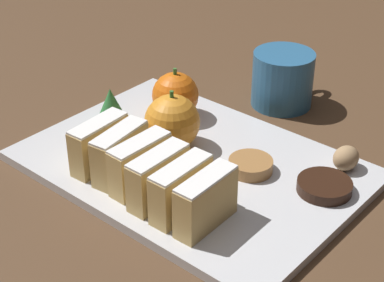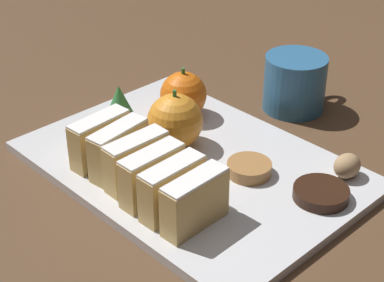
{
  "view_description": "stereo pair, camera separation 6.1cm",
  "coord_description": "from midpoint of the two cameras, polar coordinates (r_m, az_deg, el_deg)",
  "views": [
    {
      "loc": [
        -0.5,
        -0.43,
        0.44
      ],
      "look_at": [
        0.0,
        0.0,
        0.04
      ],
      "focal_mm": 60.0,
      "sensor_mm": 36.0,
      "label": 1
    },
    {
      "loc": [
        -0.46,
        -0.48,
        0.44
      ],
      "look_at": [
        0.0,
        0.0,
        0.04
      ],
      "focal_mm": 60.0,
      "sensor_mm": 36.0,
      "label": 2
    }
  ],
  "objects": [
    {
      "name": "stollen_slice_front",
      "position": [
        0.67,
        2.89,
        -5.49
      ],
      "size": [
        0.08,
        0.03,
        0.06
      ],
      "color": "tan",
      "rests_on": "serving_platter"
    },
    {
      "name": "coffee_mug",
      "position": [
        0.94,
        11.04,
        5.08
      ],
      "size": [
        0.12,
        0.09,
        0.08
      ],
      "color": "#2D6693",
      "rests_on": "ground_plane"
    },
    {
      "name": "gingerbread_cookie",
      "position": [
        0.77,
        7.39,
        -2.49
      ],
      "size": [
        0.05,
        0.05,
        0.02
      ],
      "color": "#A3703D",
      "rests_on": "serving_platter"
    },
    {
      "name": "stollen_slice_second",
      "position": [
        0.69,
        0.8,
        -4.31
      ],
      "size": [
        0.08,
        0.03,
        0.06
      ],
      "color": "tan",
      "rests_on": "serving_platter"
    },
    {
      "name": "evergreen_sprig",
      "position": [
        0.89,
        -4.51,
        3.57
      ],
      "size": [
        0.04,
        0.04,
        0.05
      ],
      "color": "#2D7538",
      "rests_on": "serving_platter"
    },
    {
      "name": "stollen_slice_fifth",
      "position": [
        0.76,
        -4.23,
        -0.85
      ],
      "size": [
        0.08,
        0.04,
        0.06
      ],
      "color": "tan",
      "rests_on": "serving_platter"
    },
    {
      "name": "stollen_slice_fourth",
      "position": [
        0.74,
        -2.57,
        -1.89
      ],
      "size": [
        0.08,
        0.03,
        0.06
      ],
      "color": "tan",
      "rests_on": "serving_platter"
    },
    {
      "name": "chocolate_cookie",
      "position": [
        0.75,
        13.73,
        -4.6
      ],
      "size": [
        0.06,
        0.06,
        0.01
      ],
      "color": "black",
      "rests_on": "serving_platter"
    },
    {
      "name": "orange_near",
      "position": [
        0.81,
        0.65,
        1.72
      ],
      "size": [
        0.07,
        0.07,
        0.08
      ],
      "color": "orange",
      "rests_on": "serving_platter"
    },
    {
      "name": "orange_far",
      "position": [
        0.88,
        1.23,
        4.09
      ],
      "size": [
        0.06,
        0.06,
        0.07
      ],
      "color": "orange",
      "rests_on": "serving_platter"
    },
    {
      "name": "serving_platter",
      "position": [
        0.8,
        2.21,
        -2.27
      ],
      "size": [
        0.28,
        0.4,
        0.01
      ],
      "color": "silver",
      "rests_on": "ground_plane"
    },
    {
      "name": "walnut",
      "position": [
        0.79,
        15.82,
        -2.19
      ],
      "size": [
        0.04,
        0.03,
        0.03
      ],
      "color": "tan",
      "rests_on": "serving_platter"
    },
    {
      "name": "ground_plane",
      "position": [
        0.8,
        2.2,
        -2.63
      ],
      "size": [
        6.0,
        6.0,
        0.0
      ],
      "primitive_type": "plane",
      "color": "#513823"
    },
    {
      "name": "stollen_slice_sixth",
      "position": [
        0.78,
        -5.95,
        0.06
      ],
      "size": [
        0.08,
        0.03,
        0.06
      ],
      "color": "tan",
      "rests_on": "serving_platter"
    },
    {
      "name": "stollen_slice_third",
      "position": [
        0.71,
        -1.1,
        -3.14
      ],
      "size": [
        0.08,
        0.03,
        0.06
      ],
      "color": "tan",
      "rests_on": "serving_platter"
    }
  ]
}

